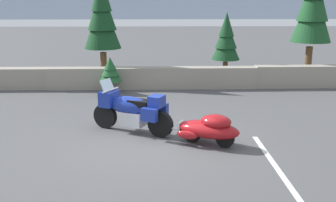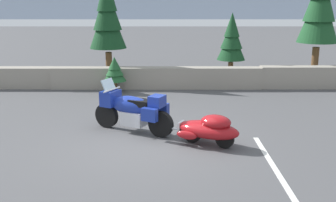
# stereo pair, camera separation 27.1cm
# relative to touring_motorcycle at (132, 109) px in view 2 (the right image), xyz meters

# --- Properties ---
(ground_plane) EXTENTS (80.00, 80.00, 0.00)m
(ground_plane) POSITION_rel_touring_motorcycle_xyz_m (0.47, -0.76, -0.62)
(ground_plane) COLOR #4C4C4F
(stone_guard_wall) EXTENTS (24.00, 0.62, 0.84)m
(stone_guard_wall) POSITION_rel_touring_motorcycle_xyz_m (0.46, 5.24, -0.21)
(stone_guard_wall) COLOR gray
(stone_guard_wall) RESTS_ON ground
(touring_motorcycle) EXTENTS (2.11, 1.37, 1.33)m
(touring_motorcycle) POSITION_rel_touring_motorcycle_xyz_m (0.00, 0.00, 0.00)
(touring_motorcycle) COLOR black
(touring_motorcycle) RESTS_ON ground
(car_shaped_trailer) EXTENTS (2.12, 1.34, 0.76)m
(car_shaped_trailer) POSITION_rel_touring_motorcycle_xyz_m (1.87, -0.98, -0.21)
(car_shaped_trailer) COLOR black
(car_shaped_trailer) RESTS_ON ground
(pine_tree_tall) EXTENTS (1.60, 1.60, 5.02)m
(pine_tree_tall) POSITION_rel_touring_motorcycle_xyz_m (6.89, 6.30, 2.52)
(pine_tree_tall) COLOR brown
(pine_tree_tall) RESTS_ON ground
(pine_tree_secondary) EXTENTS (1.14, 1.14, 2.83)m
(pine_tree_secondary) POSITION_rel_touring_motorcycle_xyz_m (3.49, 6.42, 1.15)
(pine_tree_secondary) COLOR brown
(pine_tree_secondary) RESTS_ON ground
(pine_tree_far_right) EXTENTS (1.46, 1.46, 4.36)m
(pine_tree_far_right) POSITION_rel_touring_motorcycle_xyz_m (-1.47, 6.21, 2.11)
(pine_tree_far_right) COLOR brown
(pine_tree_far_right) RESTS_ON ground
(pine_sapling_near) EXTENTS (0.83, 0.83, 1.31)m
(pine_sapling_near) POSITION_rel_touring_motorcycle_xyz_m (-1.02, 4.51, 0.20)
(pine_sapling_near) COLOR brown
(pine_sapling_near) RESTS_ON ground
(parking_stripe_marker) EXTENTS (0.12, 3.60, 0.01)m
(parking_stripe_marker) POSITION_rel_touring_motorcycle_xyz_m (3.10, -2.26, -0.62)
(parking_stripe_marker) COLOR silver
(parking_stripe_marker) RESTS_ON ground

